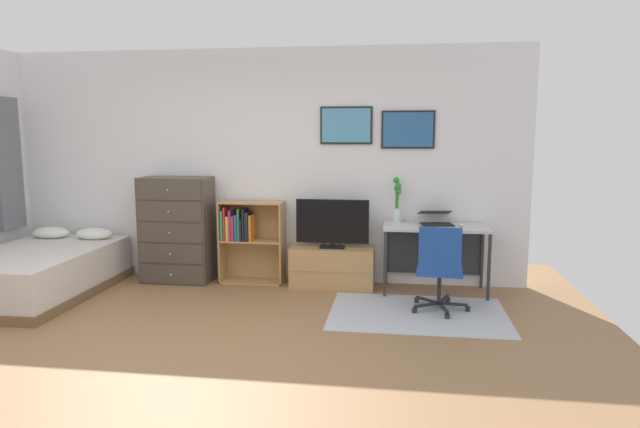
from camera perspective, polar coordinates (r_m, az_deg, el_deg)
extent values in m
plane|color=#936B44|center=(4.61, -13.34, -14.06)|extent=(7.20, 7.20, 0.00)
cube|color=white|center=(6.59, -6.01, 4.92)|extent=(6.12, 0.06, 2.70)
cube|color=black|center=(6.36, 2.71, 9.08)|extent=(0.59, 0.02, 0.42)
cube|color=#4C93B7|center=(6.35, 2.70, 9.08)|extent=(0.55, 0.01, 0.38)
cube|color=black|center=(6.34, 9.02, 8.55)|extent=(0.59, 0.02, 0.42)
cube|color=#285B93|center=(6.32, 9.02, 8.55)|extent=(0.55, 0.01, 0.38)
cube|color=slate|center=(7.49, -29.31, 4.53)|extent=(0.05, 0.40, 1.54)
cube|color=#B2B7BC|center=(5.55, 10.01, -9.99)|extent=(1.70, 1.20, 0.01)
cube|color=brown|center=(6.78, -26.98, -7.00)|extent=(1.29, 1.97, 0.10)
cube|color=silver|center=(6.73, -27.12, -4.99)|extent=(1.25, 1.93, 0.39)
ellipsoid|color=white|center=(7.42, -25.89, -1.74)|extent=(0.44, 0.29, 0.14)
ellipsoid|color=white|center=(7.13, -22.14, -1.89)|extent=(0.44, 0.29, 0.14)
cube|color=#4C4238|center=(6.72, -14.43, -1.55)|extent=(0.80, 0.42, 1.23)
cube|color=#493F35|center=(6.63, -14.99, -6.02)|extent=(0.76, 0.01, 0.22)
sphere|color=#A59E8C|center=(6.61, -15.05, -6.05)|extent=(0.03, 0.03, 0.03)
cube|color=#493F35|center=(6.57, -15.07, -3.96)|extent=(0.76, 0.01, 0.22)
sphere|color=#A59E8C|center=(6.56, -15.13, -3.98)|extent=(0.03, 0.03, 0.03)
cube|color=#493F35|center=(6.53, -15.15, -1.86)|extent=(0.76, 0.01, 0.22)
sphere|color=#A59E8C|center=(6.51, -15.21, -1.89)|extent=(0.03, 0.03, 0.03)
cube|color=#493F35|center=(6.49, -15.24, 0.25)|extent=(0.76, 0.01, 0.22)
sphere|color=#A59E8C|center=(6.47, -15.29, 0.23)|extent=(0.03, 0.03, 0.03)
cube|color=#493F35|center=(6.46, -15.32, 2.39)|extent=(0.76, 0.01, 0.22)
sphere|color=#A59E8C|center=(6.45, -15.37, 2.38)|extent=(0.03, 0.03, 0.03)
cube|color=tan|center=(6.62, -9.99, -2.78)|extent=(0.02, 0.30, 0.95)
cube|color=tan|center=(6.44, -3.87, -2.99)|extent=(0.02, 0.30, 0.95)
cube|color=tan|center=(6.63, -6.90, -6.85)|extent=(0.74, 0.30, 0.02)
cube|color=tan|center=(6.52, -6.98, -2.72)|extent=(0.70, 0.30, 0.02)
cube|color=tan|center=(6.45, -7.05, 1.19)|extent=(0.70, 0.30, 0.02)
cube|color=tan|center=(6.66, -6.65, -2.65)|extent=(0.74, 0.01, 0.95)
cube|color=#2D8C4C|center=(6.55, -9.82, -1.11)|extent=(0.03, 0.23, 0.35)
cube|color=red|center=(6.52, -9.59, -0.95)|extent=(0.02, 0.20, 0.39)
cube|color=gold|center=(6.51, -9.34, -1.44)|extent=(0.03, 0.17, 0.28)
cube|color=#8C388C|center=(6.51, -9.06, -1.11)|extent=(0.02, 0.20, 0.36)
cube|color=red|center=(6.51, -8.76, -1.39)|extent=(0.03, 0.21, 0.29)
cube|color=#1E519E|center=(6.51, -8.40, -1.34)|extent=(0.03, 0.24, 0.30)
cube|color=#2D8C4C|center=(6.49, -8.16, -1.05)|extent=(0.02, 0.22, 0.37)
cube|color=black|center=(6.47, -8.00, -1.58)|extent=(0.02, 0.18, 0.26)
cube|color=black|center=(6.47, -7.68, -1.07)|extent=(0.02, 0.22, 0.37)
cube|color=black|center=(6.46, -7.37, -1.24)|extent=(0.04, 0.20, 0.33)
cube|color=orange|center=(6.46, -6.98, -1.38)|extent=(0.02, 0.23, 0.30)
cube|color=tan|center=(6.35, 1.28, -5.45)|extent=(0.94, 0.40, 0.45)
cube|color=tan|center=(6.15, 1.05, -5.89)|extent=(0.94, 0.01, 0.02)
cube|color=black|center=(6.28, 1.26, -3.40)|extent=(0.28, 0.16, 0.02)
cube|color=black|center=(6.27, 1.27, -3.08)|extent=(0.06, 0.04, 0.05)
cube|color=black|center=(6.22, 1.27, -0.76)|extent=(0.82, 0.02, 0.50)
cube|color=black|center=(6.21, 1.26, -0.78)|extent=(0.79, 0.01, 0.47)
cube|color=silver|center=(6.14, 11.81, -1.33)|extent=(1.13, 0.55, 0.03)
cube|color=#2D2D30|center=(5.96, 6.70, -5.13)|extent=(0.03, 0.03, 0.71)
cube|color=#2D2D30|center=(6.04, 16.95, -5.27)|extent=(0.03, 0.03, 0.71)
cube|color=#2D2D30|center=(6.44, 6.81, -4.12)|extent=(0.03, 0.03, 0.71)
cube|color=#2D2D30|center=(6.51, 16.30, -4.27)|extent=(0.03, 0.03, 0.71)
cube|color=#2D2D30|center=(6.47, 11.58, -3.86)|extent=(1.07, 0.02, 0.50)
cylinder|color=#232326|center=(5.71, 14.92, -9.42)|extent=(0.05, 0.05, 0.05)
cube|color=#232326|center=(5.69, 13.51, -8.99)|extent=(0.28, 0.06, 0.02)
cylinder|color=#232326|center=(5.96, 12.97, -8.59)|extent=(0.05, 0.05, 0.05)
cube|color=#232326|center=(5.82, 12.55, -8.57)|extent=(0.14, 0.27, 0.02)
cylinder|color=#232326|center=(5.87, 9.87, -8.76)|extent=(0.05, 0.05, 0.05)
cube|color=#232326|center=(5.77, 10.97, -8.66)|extent=(0.23, 0.21, 0.02)
cylinder|color=#232326|center=(5.56, 9.66, -9.74)|extent=(0.05, 0.05, 0.05)
cube|color=#232326|center=(5.62, 10.89, -9.15)|extent=(0.26, 0.17, 0.02)
cylinder|color=#232326|center=(5.45, 12.92, -10.20)|extent=(0.05, 0.05, 0.05)
cube|color=#232326|center=(5.56, 12.50, -9.36)|extent=(0.09, 0.28, 0.02)
cylinder|color=#232326|center=(5.65, 12.13, -7.34)|extent=(0.04, 0.04, 0.30)
cube|color=#1E479E|center=(5.60, 12.18, -5.72)|extent=(0.48, 0.48, 0.03)
cube|color=#1E479E|center=(5.36, 12.21, -3.74)|extent=(0.40, 0.07, 0.45)
cube|color=black|center=(6.19, 11.92, -1.06)|extent=(0.37, 0.28, 0.01)
cube|color=black|center=(6.19, 11.93, -1.00)|extent=(0.35, 0.25, 0.00)
cube|color=black|center=(6.32, 11.67, 0.16)|extent=(0.37, 0.27, 0.07)
cube|color=navy|center=(6.31, 11.68, 0.17)|extent=(0.35, 0.24, 0.06)
ellipsoid|color=silver|center=(6.17, 14.26, -1.08)|extent=(0.06, 0.10, 0.03)
cylinder|color=silver|center=(6.30, 7.91, -0.12)|extent=(0.09, 0.09, 0.16)
cylinder|color=#3D8438|center=(6.28, 8.02, 0.93)|extent=(0.01, 0.01, 0.30)
sphere|color=#308B2C|center=(6.26, 8.04, 2.29)|extent=(0.07, 0.07, 0.07)
cylinder|color=#3D8438|center=(6.29, 7.96, 1.12)|extent=(0.01, 0.01, 0.34)
sphere|color=#308B2C|center=(6.27, 7.99, 2.65)|extent=(0.07, 0.07, 0.07)
cylinder|color=#3D8438|center=(6.29, 7.80, 1.53)|extent=(0.01, 0.01, 0.42)
sphere|color=#308B2C|center=(6.27, 7.83, 3.45)|extent=(0.07, 0.07, 0.07)
cylinder|color=#3D8438|center=(6.28, 7.89, 1.10)|extent=(0.01, 0.01, 0.34)
sphere|color=#308B2C|center=(6.26, 7.92, 2.62)|extent=(0.07, 0.07, 0.07)
cylinder|color=#3D8438|center=(6.26, 7.99, 1.21)|extent=(0.01, 0.01, 0.36)
sphere|color=#308B2C|center=(6.24, 8.02, 2.87)|extent=(0.07, 0.07, 0.07)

